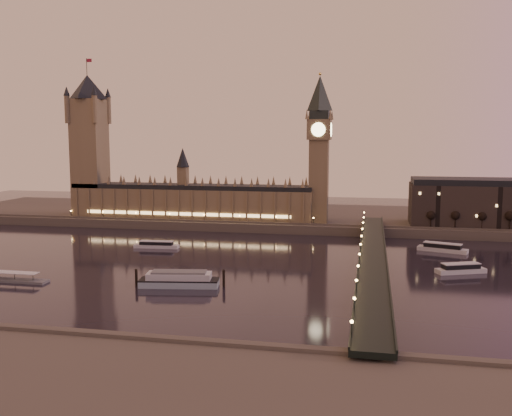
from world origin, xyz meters
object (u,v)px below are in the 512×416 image
Objects in this scene: cruise_boat_b at (443,248)px; pontoon_pier at (7,279)px; moored_barge at (179,279)px; cruise_boat_a at (156,245)px.

pontoon_pier reaches higher than cruise_boat_b.
cruise_boat_b is at bearing 30.91° from moored_barge.
cruise_boat_b is at bearing 28.42° from pontoon_pier.
cruise_boat_a is 0.94× the size of cruise_boat_b.
cruise_boat_a is at bearing -153.46° from cruise_boat_b.
pontoon_pier is at bearing -117.49° from cruise_boat_a.
moored_barge reaches higher than cruise_boat_b.
moored_barge is (42.57, -81.39, 1.25)m from cruise_boat_a.
cruise_boat_a is 168.13m from cruise_boat_b.
pontoon_pier reaches higher than cruise_boat_a.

